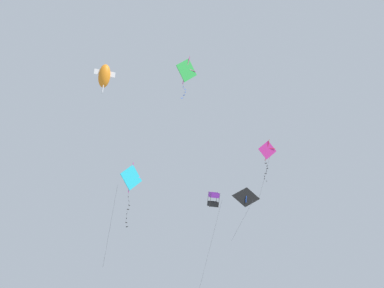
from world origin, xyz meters
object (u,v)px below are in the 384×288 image
at_px(kite_diamond_highest, 186,70).
at_px(kite_delta_low_drifter, 246,198).
at_px(kite_box_near_right, 213,200).
at_px(kite_diamond_upper_right, 131,178).
at_px(kite_diamond_mid_left, 267,151).
at_px(kite_fish_far_centre, 104,76).

bearing_deg(kite_diamond_highest, kite_delta_low_drifter, -24.16).
bearing_deg(kite_box_near_right, kite_diamond_highest, -139.53).
height_order(kite_diamond_upper_right, kite_diamond_mid_left, kite_diamond_mid_left).
bearing_deg(kite_diamond_highest, kite_diamond_mid_left, -52.37).
relative_size(kite_diamond_highest, kite_fish_far_centre, 1.54).
distance_m(kite_delta_low_drifter, kite_fish_far_centre, 15.94).
relative_size(kite_diamond_upper_right, kite_fish_far_centre, 2.98).
distance_m(kite_diamond_highest, kite_diamond_mid_left, 10.61).
distance_m(kite_box_near_right, kite_fish_far_centre, 14.26).
height_order(kite_box_near_right, kite_delta_low_drifter, kite_box_near_right).
bearing_deg(kite_fish_far_centre, kite_box_near_right, 10.59).
bearing_deg(kite_diamond_mid_left, kite_box_near_right, 111.68).
xyz_separation_m(kite_diamond_highest, kite_diamond_upper_right, (-4.11, -1.79, -11.10)).
xyz_separation_m(kite_diamond_upper_right, kite_fish_far_centre, (-2.66, -0.83, 9.16)).
bearing_deg(kite_delta_low_drifter, kite_diamond_highest, -171.63).
xyz_separation_m(kite_diamond_upper_right, kite_diamond_mid_left, (10.85, 2.31, 2.93)).
xyz_separation_m(kite_diamond_highest, kite_delta_low_drifter, (4.82, 3.09, -11.29)).
bearing_deg(kite_diamond_mid_left, kite_diamond_highest, 150.21).
distance_m(kite_box_near_right, kite_delta_low_drifter, 2.87).
bearing_deg(kite_diamond_upper_right, kite_fish_far_centre, 141.28).
distance_m(kite_box_near_right, kite_diamond_highest, 11.98).
bearing_deg(kite_diamond_upper_right, kite_diamond_highest, -32.48).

